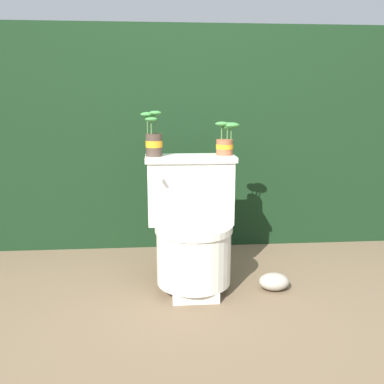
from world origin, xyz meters
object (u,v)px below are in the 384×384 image
at_px(toilet, 192,228).
at_px(potted_plant_left, 153,140).
at_px(garden_stone, 274,282).
at_px(potted_plant_midleft, 225,141).

height_order(toilet, potted_plant_left, potted_plant_left).
height_order(potted_plant_left, garden_stone, potted_plant_left).
bearing_deg(toilet, garden_stone, -14.78).
distance_m(potted_plant_left, garden_stone, 1.00).
relative_size(potted_plant_left, garden_stone, 1.51).
relative_size(toilet, garden_stone, 4.27).
relative_size(toilet, potted_plant_left, 2.84).
xyz_separation_m(potted_plant_left, potted_plant_midleft, (0.40, 0.02, -0.01)).
bearing_deg(garden_stone, potted_plant_left, 158.56).
height_order(toilet, potted_plant_midleft, potted_plant_midleft).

